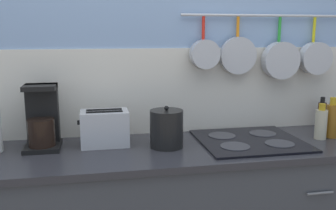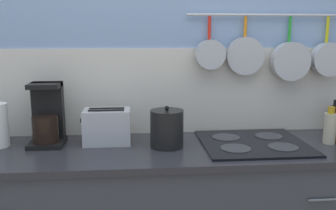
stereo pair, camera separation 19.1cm
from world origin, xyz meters
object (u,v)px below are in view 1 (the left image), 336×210
at_px(kettle, 167,129).
at_px(bottle_olive_oil, 322,114).
at_px(bottle_hot_sauce, 332,120).
at_px(toaster, 105,128).
at_px(bottle_vinegar, 321,124).
at_px(coffee_maker, 42,122).

distance_m(kettle, bottle_olive_oil, 1.06).
relative_size(bottle_hot_sauce, bottle_olive_oil, 1.18).
relative_size(toaster, bottle_olive_oil, 1.35).
distance_m(kettle, bottle_vinegar, 0.89).
distance_m(toaster, kettle, 0.33).
bearing_deg(bottle_vinegar, kettle, 178.68).
bearing_deg(bottle_olive_oil, coffee_maker, -176.88).
height_order(coffee_maker, kettle, coffee_maker).
xyz_separation_m(bottle_vinegar, bottle_olive_oil, (0.15, 0.23, -0.00)).
distance_m(coffee_maker, bottle_hot_sauce, 1.61).
distance_m(bottle_vinegar, bottle_olive_oil, 0.27).
bearing_deg(kettle, bottle_vinegar, -1.32).
distance_m(coffee_maker, bottle_vinegar, 1.53).
bearing_deg(bottle_hot_sauce, kettle, 179.91).
bearing_deg(toaster, coffee_maker, 175.88).
bearing_deg(bottle_hot_sauce, toaster, 175.78).
distance_m(coffee_maker, toaster, 0.32).
xyz_separation_m(coffee_maker, bottle_olive_oil, (1.67, 0.09, -0.05)).
xyz_separation_m(toaster, bottle_olive_oil, (1.35, 0.11, -0.01)).
xyz_separation_m(kettle, bottle_hot_sauce, (0.96, -0.00, 0.00)).
distance_m(bottle_vinegar, bottle_hot_sauce, 0.08).
bearing_deg(toaster, bottle_hot_sauce, -4.22).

